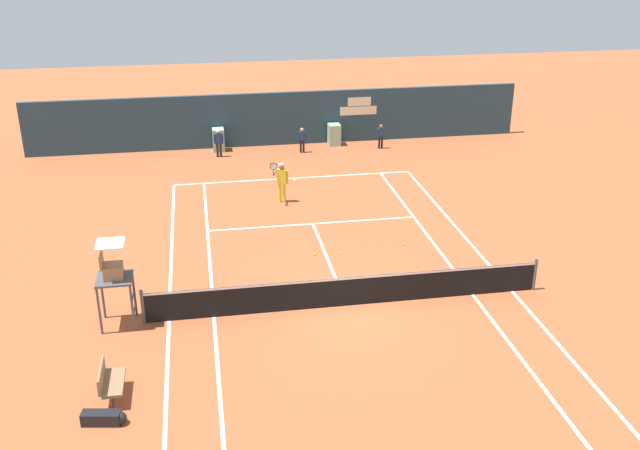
{
  "coord_description": "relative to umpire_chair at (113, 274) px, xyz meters",
  "views": [
    {
      "loc": [
        -4.08,
        -18.8,
        10.9
      ],
      "look_at": [
        -0.07,
        4.4,
        0.8
      ],
      "focal_mm": 40.75,
      "sensor_mm": 36.0,
      "label": 1
    }
  ],
  "objects": [
    {
      "name": "ground_plane",
      "position": [
        6.71,
        0.52,
        -1.64
      ],
      "size": [
        80.0,
        80.0,
        0.01
      ],
      "color": "#A8512D"
    },
    {
      "name": "tennis_net",
      "position": [
        6.71,
        -0.06,
        -1.13
      ],
      "size": [
        12.1,
        0.1,
        1.07
      ],
      "color": "#4C4C51",
      "rests_on": "ground_plane"
    },
    {
      "name": "sponsor_back_wall",
      "position": [
        6.7,
        16.91,
        -0.33
      ],
      "size": [
        25.0,
        1.02,
        2.7
      ],
      "color": "#233D4C",
      "rests_on": "ground_plane"
    },
    {
      "name": "umpire_chair",
      "position": [
        0.0,
        0.0,
        0.0
      ],
      "size": [
        1.0,
        1.0,
        2.58
      ],
      "rotation": [
        0.0,
        0.0,
        -1.57
      ],
      "color": "#47474C",
      "rests_on": "ground_plane"
    },
    {
      "name": "player_bench",
      "position": [
        0.08,
        -3.52,
        -1.13
      ],
      "size": [
        0.54,
        1.19,
        0.88
      ],
      "rotation": [
        0.0,
        0.0,
        -1.57
      ],
      "color": "#38383D",
      "rests_on": "ground_plane"
    },
    {
      "name": "equipment_bag",
      "position": [
        0.05,
        -4.53,
        -1.48
      ],
      "size": [
        1.06,
        0.45,
        0.32
      ],
      "color": "black",
      "rests_on": "ground_plane"
    },
    {
      "name": "player_on_baseline",
      "position": [
        5.82,
        8.81,
        -0.64
      ],
      "size": [
        0.79,
        0.69,
        1.88
      ],
      "rotation": [
        0.0,
        0.0,
        2.89
      ],
      "color": "yellow",
      "rests_on": "ground_plane"
    },
    {
      "name": "ball_kid_left_post",
      "position": [
        3.55,
        15.36,
        -0.85
      ],
      "size": [
        0.46,
        0.19,
        1.38
      ],
      "rotation": [
        0.0,
        0.0,
        3.13
      ],
      "color": "black",
      "rests_on": "ground_plane"
    },
    {
      "name": "ball_kid_centre_post",
      "position": [
        7.64,
        15.36,
        -0.91
      ],
      "size": [
        0.42,
        0.18,
        1.26
      ],
      "rotation": [
        0.0,
        0.0,
        3.17
      ],
      "color": "black",
      "rests_on": "ground_plane"
    },
    {
      "name": "ball_kid_right_post",
      "position": [
        11.65,
        15.36,
        -0.92
      ],
      "size": [
        0.42,
        0.17,
        1.25
      ],
      "rotation": [
        0.0,
        0.0,
        3.18
      ],
      "color": "black",
      "rests_on": "ground_plane"
    },
    {
      "name": "tennis_ball_near_service_line",
      "position": [
        6.32,
        3.59,
        -1.61
      ],
      "size": [
        0.07,
        0.07,
        0.07
      ],
      "primitive_type": "sphere",
      "color": "#CCE033",
      "rests_on": "ground_plane"
    },
    {
      "name": "tennis_ball_mid_court",
      "position": [
        7.23,
        3.54,
        -1.61
      ],
      "size": [
        0.07,
        0.07,
        0.07
      ],
      "primitive_type": "sphere",
      "color": "#CCE033",
      "rests_on": "ground_plane"
    },
    {
      "name": "tennis_ball_by_sideline",
      "position": [
        9.6,
        3.86,
        -1.61
      ],
      "size": [
        0.07,
        0.07,
        0.07
      ],
      "primitive_type": "sphere",
      "color": "#CCE033",
      "rests_on": "ground_plane"
    }
  ]
}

